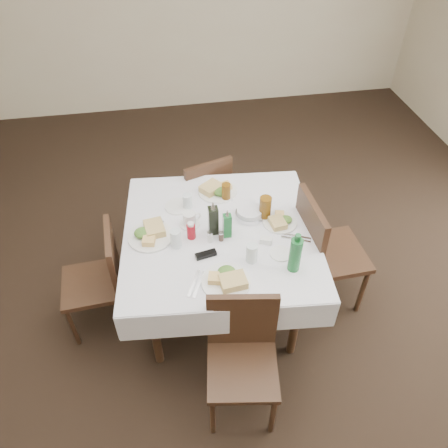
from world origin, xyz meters
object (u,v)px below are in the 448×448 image
object	(u,v)px
coffee_mug	(190,219)
green_bottle	(295,254)
oil_cruet_green	(227,225)
bread_basket	(250,213)
dining_table	(220,240)
chair_north	(204,193)
oil_cruet_dark	(213,219)
ketchup_bottle	(191,231)
water_w	(176,238)
chair_west	(102,275)
chair_south	(242,350)
water_s	(252,253)
chair_east	(321,247)
water_e	(263,204)
water_n	(187,202)

from	to	relation	value
coffee_mug	green_bottle	xyz separation A→B (m)	(0.57, -0.50, 0.08)
oil_cruet_green	bread_basket	bearing A→B (deg)	40.32
dining_table	chair_north	world-z (taller)	chair_north
oil_cruet_dark	ketchup_bottle	xyz separation A→B (m)	(-0.15, -0.02, -0.05)
water_w	coffee_mug	distance (m)	0.21
chair_north	ketchup_bottle	distance (m)	0.87
chair_west	oil_cruet_green	xyz separation A→B (m)	(0.86, -0.05, 0.37)
chair_south	oil_cruet_dark	xyz separation A→B (m)	(-0.05, 0.73, 0.38)
dining_table	oil_cruet_green	distance (m)	0.19
water_s	green_bottle	distance (m)	0.27
chair_west	bread_basket	distance (m)	1.09
chair_north	water_s	distance (m)	1.11
chair_north	oil_cruet_green	size ratio (longest dim) A/B	3.88
coffee_mug	chair_east	bearing A→B (deg)	-10.68
water_s	oil_cruet_dark	xyz separation A→B (m)	(-0.19, 0.29, 0.05)
coffee_mug	green_bottle	world-z (taller)	green_bottle
chair_west	water_e	size ratio (longest dim) A/B	7.53
water_s	chair_south	bearing A→B (deg)	-107.64
water_n	green_bottle	bearing A→B (deg)	-49.67
water_w	bread_basket	size ratio (longest dim) A/B	0.66
chair_south	oil_cruet_dark	world-z (taller)	oil_cruet_dark
water_e	chair_north	bearing A→B (deg)	119.55
water_n	bread_basket	xyz separation A→B (m)	(0.41, -0.16, -0.03)
water_n	chair_east	bearing A→B (deg)	-20.88
water_s	oil_cruet_green	distance (m)	0.27
water_e	green_bottle	world-z (taller)	green_bottle
chair_east	dining_table	bearing A→B (deg)	174.66
chair_north	oil_cruet_green	xyz separation A→B (m)	(0.05, -0.80, 0.37)
dining_table	water_e	distance (m)	0.39
ketchup_bottle	green_bottle	size ratio (longest dim) A/B	0.44
ketchup_bottle	water_s	bearing A→B (deg)	-37.96
chair_south	coffee_mug	size ratio (longest dim) A/B	5.75
dining_table	oil_cruet_green	size ratio (longest dim) A/B	6.33
water_s	ketchup_bottle	bearing A→B (deg)	142.04
chair_north	bread_basket	world-z (taller)	chair_north
chair_south	water_w	size ratio (longest dim) A/B	6.70
coffee_mug	green_bottle	size ratio (longest dim) A/B	0.53
water_s	water_n	bearing A→B (deg)	120.63
dining_table	chair_west	bearing A→B (deg)	179.75
chair_west	ketchup_bottle	size ratio (longest dim) A/B	6.79
chair_south	water_s	bearing A→B (deg)	72.36
water_e	oil_cruet_green	size ratio (longest dim) A/B	0.51
chair_west	green_bottle	world-z (taller)	green_bottle
chair_west	oil_cruet_green	bearing A→B (deg)	-3.02
chair_north	water_e	bearing A→B (deg)	-60.45
bread_basket	chair_west	bearing A→B (deg)	-173.98
water_w	oil_cruet_green	world-z (taller)	oil_cruet_green
water_n	oil_cruet_dark	xyz separation A→B (m)	(0.14, -0.27, 0.05)
oil_cruet_green	coffee_mug	xyz separation A→B (m)	(-0.23, 0.14, -0.05)
oil_cruet_dark	water_e	bearing A→B (deg)	22.73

